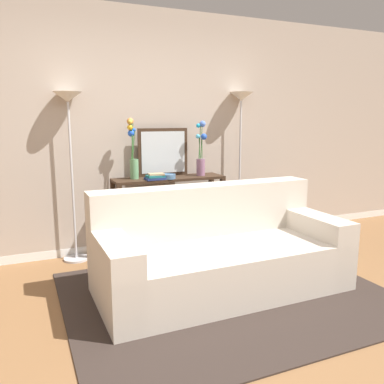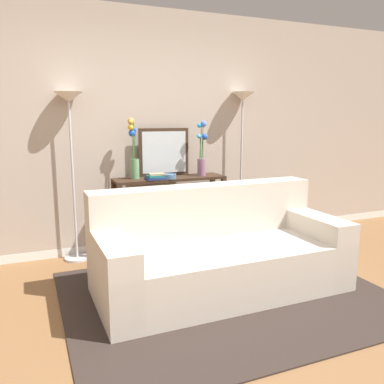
{
  "view_description": "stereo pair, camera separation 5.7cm",
  "coord_description": "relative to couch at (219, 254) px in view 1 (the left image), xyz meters",
  "views": [
    {
      "loc": [
        -1.17,
        -2.21,
        1.48
      ],
      "look_at": [
        0.34,
        1.27,
        0.77
      ],
      "focal_mm": 37.38,
      "sensor_mm": 36.0,
      "label": 1
    },
    {
      "loc": [
        -1.12,
        -2.23,
        1.48
      ],
      "look_at": [
        0.34,
        1.27,
        0.77
      ],
      "focal_mm": 37.38,
      "sensor_mm": 36.0,
      "label": 2
    }
  ],
  "objects": [
    {
      "name": "area_rug",
      "position": [
        0.0,
        -0.16,
        -0.3
      ],
      "size": [
        2.64,
        2.1,
        0.01
      ],
      "color": "#332823",
      "rests_on": "ground"
    },
    {
      "name": "console_table",
      "position": [
        -0.04,
        1.13,
        0.26
      ],
      "size": [
        1.23,
        0.34,
        0.84
      ],
      "color": "#382619",
      "rests_on": "ground"
    },
    {
      "name": "floor_lamp_right",
      "position": [
        0.91,
        1.24,
        1.09
      ],
      "size": [
        0.28,
        0.28,
        1.78
      ],
      "color": "silver",
      "rests_on": "ground"
    },
    {
      "name": "back_wall",
      "position": [
        -0.36,
        1.44,
        1.01
      ],
      "size": [
        12.0,
        0.15,
        2.64
      ],
      "color": "white",
      "rests_on": "ground"
    },
    {
      "name": "vase_short_flowers",
      "position": [
        0.34,
        1.12,
        0.76
      ],
      "size": [
        0.12,
        0.11,
        0.61
      ],
      "color": "gray",
      "rests_on": "console_table"
    },
    {
      "name": "fruit_bowl",
      "position": [
        -0.08,
        1.03,
        0.55
      ],
      "size": [
        0.16,
        0.16,
        0.05
      ],
      "color": "#4C7093",
      "rests_on": "console_table"
    },
    {
      "name": "couch",
      "position": [
        0.0,
        0.0,
        0.0
      ],
      "size": [
        2.12,
        0.97,
        0.88
      ],
      "color": "beige",
      "rests_on": "ground"
    },
    {
      "name": "book_stack",
      "position": [
        -0.23,
        1.02,
        0.56
      ],
      "size": [
        0.21,
        0.14,
        0.07
      ],
      "color": "navy",
      "rests_on": "console_table"
    },
    {
      "name": "vase_tall_flowers",
      "position": [
        -0.43,
        1.18,
        0.81
      ],
      "size": [
        0.11,
        0.11,
        0.64
      ],
      "color": "#669E6B",
      "rests_on": "console_table"
    },
    {
      "name": "wall_mirror",
      "position": [
        -0.05,
        1.27,
        0.79
      ],
      "size": [
        0.58,
        0.02,
        0.53
      ],
      "color": "#382619",
      "rests_on": "console_table"
    },
    {
      "name": "ground_plane",
      "position": [
        -0.36,
        -0.74,
        -0.32
      ],
      "size": [
        16.0,
        16.0,
        0.02
      ],
      "primitive_type": "cube",
      "color": "brown"
    },
    {
      "name": "floor_lamp_left",
      "position": [
        -1.05,
        1.24,
        1.05
      ],
      "size": [
        0.28,
        0.28,
        1.73
      ],
      "color": "silver",
      "rests_on": "ground"
    },
    {
      "name": "book_row_under_console",
      "position": [
        -0.34,
        1.13,
        -0.25
      ],
      "size": [
        0.41,
        0.17,
        0.13
      ],
      "color": "#2D2D33",
      "rests_on": "ground"
    }
  ]
}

